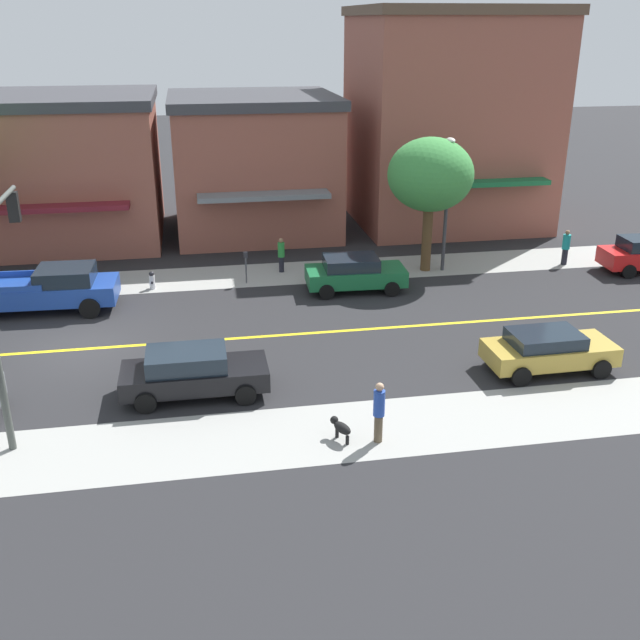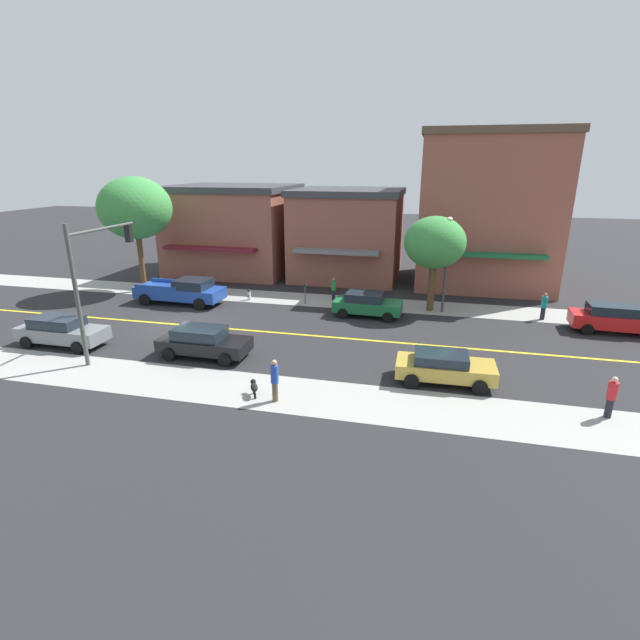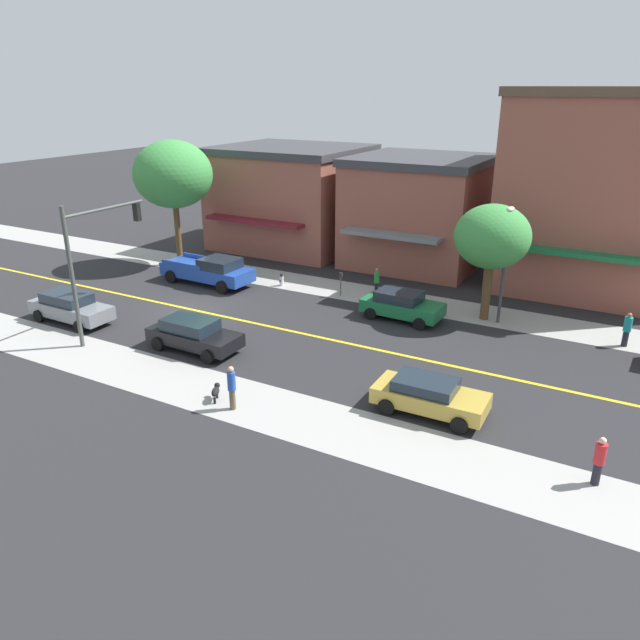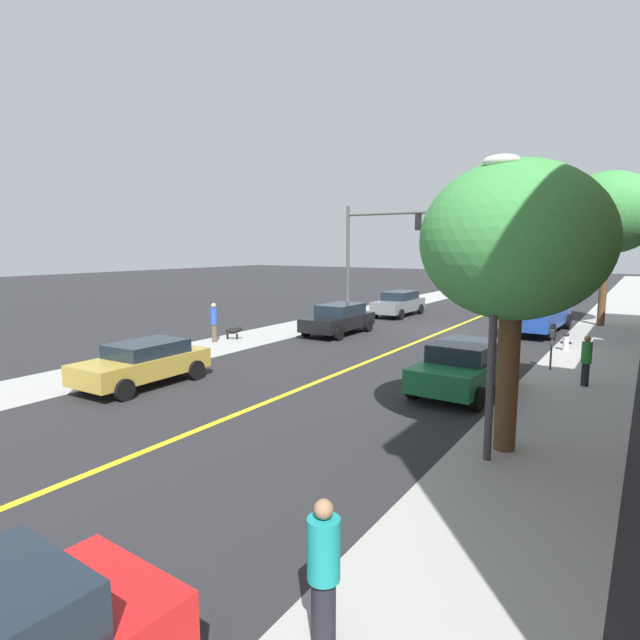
{
  "view_description": "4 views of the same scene",
  "coord_description": "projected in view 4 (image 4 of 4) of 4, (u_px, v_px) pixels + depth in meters",
  "views": [
    {
      "loc": [
        24.71,
        4.19,
        10.78
      ],
      "look_at": [
        1.54,
        8.31,
        1.14
      ],
      "focal_mm": 41.12,
      "sensor_mm": 36.0,
      "label": 1
    },
    {
      "loc": [
        24.06,
        14.56,
        9.13
      ],
      "look_at": [
        0.71,
        9.0,
        1.19
      ],
      "focal_mm": 26.54,
      "sensor_mm": 36.0,
      "label": 2
    },
    {
      "loc": [
        23.96,
        21.62,
        11.6
      ],
      "look_at": [
        0.59,
        8.65,
        1.18
      ],
      "focal_mm": 33.93,
      "sensor_mm": 36.0,
      "label": 3
    },
    {
      "loc": [
        -8.86,
        25.87,
        4.34
      ],
      "look_at": [
        1.34,
        9.95,
        1.65
      ],
      "focal_mm": 29.1,
      "sensor_mm": 36.0,
      "label": 4
    }
  ],
  "objects": [
    {
      "name": "gold_sedan_right_curb",
      "position": [
        143.0,
        362.0,
        16.27
      ],
      "size": [
        2.07,
        4.25,
        1.36
      ],
      "rotation": [
        0.0,
        0.0,
        1.59
      ],
      "color": "#B29338",
      "rests_on": "ground"
    },
    {
      "name": "sidewalk_right",
      "position": [
        329.0,
        320.0,
        30.69
      ],
      "size": [
        3.23,
        126.0,
        0.01
      ],
      "primitive_type": "cube",
      "color": "#9E9E99",
      "rests_on": "ground"
    },
    {
      "name": "grey_sedan_right_curb",
      "position": [
        399.0,
        303.0,
        32.58
      ],
      "size": [
        1.95,
        4.67,
        1.54
      ],
      "rotation": [
        0.0,
        0.0,
        1.57
      ],
      "color": "slate",
      "rests_on": "ground"
    },
    {
      "name": "street_lamp",
      "position": [
        496.0,
        275.0,
        10.11
      ],
      "size": [
        0.7,
        0.36,
        6.07
      ],
      "color": "#38383D",
      "rests_on": "ground"
    },
    {
      "name": "green_sedan_left_curb",
      "position": [
        463.0,
        366.0,
        15.45
      ],
      "size": [
        2.25,
        4.29,
        1.51
      ],
      "rotation": [
        0.0,
        0.0,
        1.53
      ],
      "color": "#196638",
      "rests_on": "ground"
    },
    {
      "name": "small_dog",
      "position": [
        233.0,
        331.0,
        24.35
      ],
      "size": [
        0.79,
        0.55,
        0.61
      ],
      "rotation": [
        0.0,
        0.0,
        3.61
      ],
      "color": "black",
      "rests_on": "ground"
    },
    {
      "name": "road_centerline_stripe",
      "position": [
        445.0,
        331.0,
        26.9
      ],
      "size": [
        0.2,
        126.0,
        0.0
      ],
      "primitive_type": "cube",
      "color": "yellow",
      "rests_on": "ground"
    },
    {
      "name": "fire_hydrant",
      "position": [
        566.0,
        341.0,
        21.74
      ],
      "size": [
        0.44,
        0.24,
        0.79
      ],
      "color": "silver",
      "rests_on": "ground"
    },
    {
      "name": "street_tree_right_corner",
      "position": [
        514.0,
        242.0,
        10.58
      ],
      "size": [
        3.84,
        3.84,
        6.09
      ],
      "color": "brown",
      "rests_on": "ground"
    },
    {
      "name": "pedestrian_green_shirt",
      "position": [
        586.0,
        359.0,
        16.14
      ],
      "size": [
        0.31,
        0.31,
        1.61
      ],
      "rotation": [
        0.0,
        0.0,
        5.04
      ],
      "color": "black",
      "rests_on": "ground"
    },
    {
      "name": "sidewalk_left",
      "position": [
        599.0,
        344.0,
        23.12
      ],
      "size": [
        3.23,
        126.0,
        0.01
      ],
      "primitive_type": "cube",
      "color": "#9E9E99",
      "rests_on": "ground"
    },
    {
      "name": "pedestrian_teal_shirt",
      "position": [
        324.0,
        569.0,
        5.6
      ],
      "size": [
        0.36,
        0.36,
        1.68
      ],
      "rotation": [
        0.0,
        0.0,
        2.43
      ],
      "color": "black",
      "rests_on": "ground"
    },
    {
      "name": "blue_pickup_truck",
      "position": [
        537.0,
        315.0,
        26.09
      ],
      "size": [
        2.55,
        6.12,
        1.77
      ],
      "rotation": [
        0.0,
        0.0,
        1.53
      ],
      "color": "#1E429E",
      "rests_on": "ground"
    },
    {
      "name": "street_tree_left_near",
      "position": [
        609.0,
        213.0,
        27.84
      ],
      "size": [
        5.17,
        5.17,
        8.32
      ],
      "color": "brown",
      "rests_on": "ground"
    },
    {
      "name": "traffic_light_mast",
      "position": [
        370.0,
        245.0,
        29.82
      ],
      "size": [
        4.87,
        0.32,
        6.67
      ],
      "rotation": [
        0.0,
        0.0,
        3.14
      ],
      "color": "#474C47",
      "rests_on": "ground"
    },
    {
      "name": "pedestrian_blue_shirt",
      "position": [
        214.0,
        321.0,
        23.57
      ],
      "size": [
        0.32,
        0.32,
        1.8
      ],
      "rotation": [
        0.0,
        0.0,
        2.62
      ],
      "color": "brown",
      "rests_on": "ground"
    },
    {
      "name": "black_sedan_right_curb",
      "position": [
        339.0,
        319.0,
        25.77
      ],
      "size": [
        2.06,
        4.49,
        1.49
      ],
      "rotation": [
        0.0,
        0.0,
        1.57
      ],
      "color": "black",
      "rests_on": "ground"
    },
    {
      "name": "ground_plane",
      "position": [
        445.0,
        331.0,
        26.9
      ],
      "size": [
        140.0,
        140.0,
        0.0
      ],
      "primitive_type": "plane",
      "color": "#262628"
    },
    {
      "name": "parking_meter",
      "position": [
        552.0,
        344.0,
        18.25
      ],
      "size": [
        0.12,
        0.18,
        1.43
      ],
      "color": "#4C4C51",
      "rests_on": "ground"
    }
  ]
}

